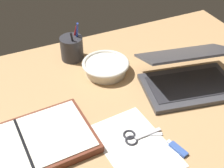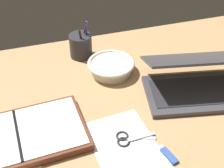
{
  "view_description": "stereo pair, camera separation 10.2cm",
  "coord_description": "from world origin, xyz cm",
  "px_view_note": "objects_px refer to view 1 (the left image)",
  "views": [
    {
      "loc": [
        -34.79,
        -65.67,
        73.64
      ],
      "look_at": [
        -1.72,
        6.68,
        9.0
      ],
      "focal_mm": 50.0,
      "sensor_mm": 36.0,
      "label": 1
    },
    {
      "loc": [
        -25.23,
        -69.32,
        73.64
      ],
      "look_at": [
        -1.72,
        6.68,
        9.0
      ],
      "focal_mm": 50.0,
      "sensor_mm": 36.0,
      "label": 2
    }
  ],
  "objects_px": {
    "laptop": "(188,75)",
    "pen_cup": "(72,48)",
    "planner": "(25,146)",
    "scissors": "(134,137)",
    "bowl": "(106,67)"
  },
  "relations": [
    {
      "from": "planner",
      "to": "scissors",
      "type": "distance_m",
      "value": 0.32
    },
    {
      "from": "laptop",
      "to": "bowl",
      "type": "xyz_separation_m",
      "value": [
        -0.24,
        0.19,
        -0.02
      ]
    },
    {
      "from": "laptop",
      "to": "planner",
      "type": "relative_size",
      "value": 0.9
    },
    {
      "from": "bowl",
      "to": "scissors",
      "type": "distance_m",
      "value": 0.34
    },
    {
      "from": "bowl",
      "to": "planner",
      "type": "xyz_separation_m",
      "value": [
        -0.36,
        -0.24,
        -0.01
      ]
    },
    {
      "from": "laptop",
      "to": "planner",
      "type": "height_order",
      "value": "laptop"
    },
    {
      "from": "laptop",
      "to": "pen_cup",
      "type": "bearing_deg",
      "value": 144.72
    },
    {
      "from": "laptop",
      "to": "scissors",
      "type": "height_order",
      "value": "laptop"
    },
    {
      "from": "planner",
      "to": "scissors",
      "type": "height_order",
      "value": "planner"
    },
    {
      "from": "scissors",
      "to": "laptop",
      "type": "bearing_deg",
      "value": 36.57
    },
    {
      "from": "pen_cup",
      "to": "planner",
      "type": "xyz_separation_m",
      "value": [
        -0.28,
        -0.39,
        -0.03
      ]
    },
    {
      "from": "bowl",
      "to": "pen_cup",
      "type": "distance_m",
      "value": 0.17
    },
    {
      "from": "bowl",
      "to": "planner",
      "type": "height_order",
      "value": "bowl"
    },
    {
      "from": "laptop",
      "to": "pen_cup",
      "type": "height_order",
      "value": "pen_cup"
    },
    {
      "from": "pen_cup",
      "to": "scissors",
      "type": "bearing_deg",
      "value": -86.39
    }
  ]
}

